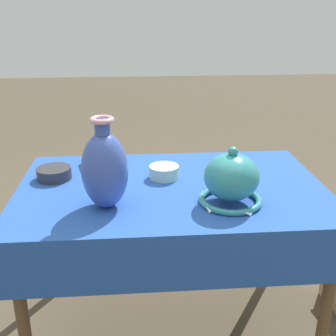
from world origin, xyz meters
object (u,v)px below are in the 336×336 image
object	(u,v)px
vase_tall_bulbous	(105,169)
pot_squat_charcoal	(54,173)
vase_dome_bell	(231,180)
mosaic_tile_box	(102,156)
pot_squat_celadon	(164,172)

from	to	relation	value
vase_tall_bulbous	pot_squat_charcoal	size ratio (longest dim) A/B	2.32
vase_tall_bulbous	pot_squat_charcoal	bearing A→B (deg)	129.99
vase_tall_bulbous	vase_dome_bell	bearing A→B (deg)	-0.87
mosaic_tile_box	pot_squat_charcoal	bearing A→B (deg)	-150.98
mosaic_tile_box	pot_squat_celadon	size ratio (longest dim) A/B	1.16
vase_tall_bulbous	pot_squat_celadon	bearing A→B (deg)	47.91
vase_dome_bell	mosaic_tile_box	size ratio (longest dim) A/B	1.67
pot_squat_celadon	vase_dome_bell	bearing A→B (deg)	-48.68
mosaic_tile_box	pot_squat_charcoal	size ratio (longest dim) A/B	1.01
vase_tall_bulbous	vase_dome_bell	size ratio (longest dim) A/B	1.37
vase_tall_bulbous	vase_dome_bell	world-z (taller)	vase_tall_bulbous
pot_squat_charcoal	mosaic_tile_box	bearing A→B (deg)	41.56
vase_tall_bulbous	mosaic_tile_box	xyz separation A→B (m)	(-0.04, 0.43, -0.10)
vase_tall_bulbous	mosaic_tile_box	world-z (taller)	vase_tall_bulbous
pot_squat_celadon	pot_squat_charcoal	size ratio (longest dim) A/B	0.87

